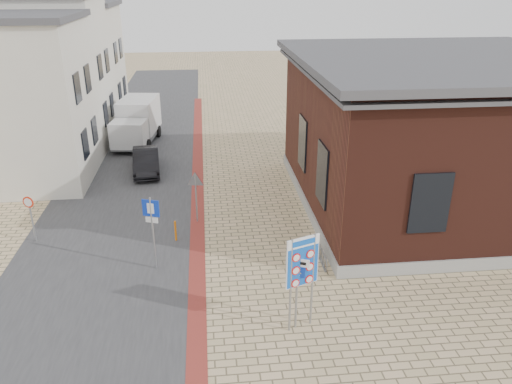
{
  "coord_description": "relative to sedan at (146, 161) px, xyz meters",
  "views": [
    {
      "loc": [
        -1.5,
        -13.69,
        9.88
      ],
      "look_at": [
        0.36,
        3.93,
        2.2
      ],
      "focal_mm": 35.0,
      "sensor_mm": 36.0,
      "label": 1
    }
  ],
  "objects": [
    {
      "name": "sedan",
      "position": [
        0.0,
        0.0,
        0.0
      ],
      "size": [
        1.73,
        3.99,
        1.28
      ],
      "primitive_type": "imported",
      "rotation": [
        0.0,
        0.0,
        0.1
      ],
      "color": "black",
      "rests_on": "ground"
    },
    {
      "name": "townhouse_near",
      "position": [
        -6.23,
        -0.39,
        3.53
      ],
      "size": [
        7.4,
        6.4,
        8.3
      ],
      "color": "beige",
      "rests_on": "ground"
    },
    {
      "name": "yield_sign",
      "position": [
        2.76,
        -6.39,
        1.1
      ],
      "size": [
        0.81,
        0.18,
        2.29
      ],
      "rotation": [
        0.0,
        0.0,
        -0.15
      ],
      "color": "gray",
      "rests_on": "ground"
    },
    {
      "name": "ground",
      "position": [
        4.76,
        -12.39,
        -0.64
      ],
      "size": [
        120.0,
        120.0,
        0.0
      ],
      "primitive_type": "plane",
      "color": "tan",
      "rests_on": "ground"
    },
    {
      "name": "parking_sign",
      "position": [
        1.26,
        -10.06,
        1.33
      ],
      "size": [
        0.6,
        0.25,
        2.85
      ],
      "rotation": [
        0.0,
        0.0,
        -0.35
      ],
      "color": "gray",
      "rests_on": "ground"
    },
    {
      "name": "speed_sign",
      "position": [
        -3.74,
        -7.49,
        0.67
      ],
      "size": [
        0.45,
        0.18,
        2.0
      ],
      "rotation": [
        0.0,
        0.0,
        -0.33
      ],
      "color": "gray",
      "rests_on": "ground"
    },
    {
      "name": "road_strip",
      "position": [
        -0.74,
        2.61,
        -0.63
      ],
      "size": [
        7.0,
        60.0,
        0.02
      ],
      "primitive_type": "cube",
      "color": "#38383A",
      "rests_on": "ground"
    },
    {
      "name": "border_sign",
      "position": [
        5.9,
        -13.89,
        1.61
      ],
      "size": [
        1.01,
        0.42,
        3.12
      ],
      "rotation": [
        0.0,
        0.0,
        0.36
      ],
      "color": "gray",
      "rests_on": "ground"
    },
    {
      "name": "townhouse_far",
      "position": [
        -6.23,
        11.61,
        3.53
      ],
      "size": [
        7.4,
        6.4,
        8.3
      ],
      "color": "beige",
      "rests_on": "ground"
    },
    {
      "name": "brick_building",
      "position": [
        13.76,
        -5.39,
        2.85
      ],
      "size": [
        13.0,
        13.0,
        6.8
      ],
      "color": "gray",
      "rests_on": "ground"
    },
    {
      "name": "townhouse_mid",
      "position": [
        -6.23,
        5.61,
        3.93
      ],
      "size": [
        7.4,
        6.4,
        9.1
      ],
      "color": "beige",
      "rests_on": "ground"
    },
    {
      "name": "bollard",
      "position": [
        1.91,
        -8.01,
        -0.2
      ],
      "size": [
        0.09,
        0.09,
        0.89
      ],
      "primitive_type": "cylinder",
      "rotation": [
        0.0,
        0.0,
        -0.19
      ],
      "color": "orange",
      "rests_on": "ground"
    },
    {
      "name": "curb_strip",
      "position": [
        2.76,
        -2.39,
        -0.62
      ],
      "size": [
        0.6,
        40.0,
        0.02
      ],
      "primitive_type": "cube",
      "color": "maroon",
      "rests_on": "ground"
    },
    {
      "name": "bike_rack",
      "position": [
        7.41,
        -10.19,
        -0.38
      ],
      "size": [
        0.08,
        1.8,
        0.6
      ],
      "color": "slate",
      "rests_on": "ground"
    },
    {
      "name": "essen_sign",
      "position": [
        5.76,
        -13.89,
        1.08
      ],
      "size": [
        0.65,
        0.31,
        2.58
      ],
      "rotation": [
        0.0,
        0.0,
        -0.41
      ],
      "color": "gray",
      "rests_on": "ground"
    },
    {
      "name": "box_truck",
      "position": [
        -1.03,
        5.34,
        0.77
      ],
      "size": [
        2.74,
        5.43,
        2.72
      ],
      "rotation": [
        0.0,
        0.0,
        -0.13
      ],
      "color": "slate",
      "rests_on": "ground"
    }
  ]
}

